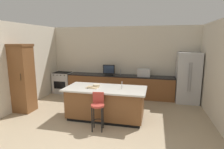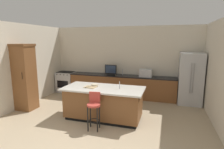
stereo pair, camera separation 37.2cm
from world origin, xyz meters
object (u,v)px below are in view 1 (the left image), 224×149
Objects in this scene: cabinet_tower at (22,77)px; cell_phone at (98,87)px; refrigerator at (188,78)px; range_oven at (63,82)px; bar_stool_center at (98,108)px; tv_monitor at (109,70)px; microwave at (144,73)px; fruit_bowl at (96,85)px; cutting_board at (92,87)px; tv_remote at (90,88)px; kitchen_island at (105,103)px.

cell_phone is at bearing 2.52° from cabinet_tower.
refrigerator is 5.17m from range_oven.
tv_monitor is at bearing 90.43° from bar_stool_center.
cell_phone is (2.50, 0.11, -0.19)m from cabinet_tower.
microwave is 2.23× the size of fruit_bowl.
cabinet_tower is at bearing 179.30° from cutting_board.
refrigerator is at bearing 79.66° from tv_remote.
kitchen_island is 2.32m from tv_monitor.
bar_stool_center is at bearing -81.11° from tv_monitor.
tv_monitor is (2.28, 2.23, -0.04)m from cabinet_tower.
tv_monitor is 2.85× the size of tv_remote.
cabinet_tower reaches higher than tv_remote.
microwave is at bearing 63.50° from bar_stool_center.
cabinet_tower reaches higher than bar_stool_center.
microwave is 3.20× the size of cell_phone.
cutting_board is (2.37, -0.03, -0.19)m from cabinet_tower.
bar_stool_center is at bearing -108.03° from microwave.
microwave is at bearing 43.64° from cell_phone.
fruit_bowl is 1.27× the size of tv_remote.
microwave is at bearing 66.96° from kitchen_island.
cutting_board is at bearing -119.79° from microwave.
cutting_board is (-0.37, -0.07, 0.47)m from kitchen_island.
range_oven is 3.16m from fruit_bowl.
refrigerator is 3.84× the size of tv_monitor.
microwave reaches higher than fruit_bowl.
tv_monitor reaches higher than bar_stool_center.
microwave is at bearing 59.49° from fruit_bowl.
range_oven is 0.42× the size of cabinet_tower.
kitchen_island is 0.60m from cutting_board.
refrigerator reaches higher than range_oven.
fruit_bowl reaches higher than kitchen_island.
refrigerator is at bearing 37.20° from cutting_board.
cabinet_tower is 10.12× the size of fruit_bowl.
bar_stool_center is at bearing -90.41° from kitchen_island.
cabinet_tower is 3.19m from tv_monitor.
refrigerator reaches higher than fruit_bowl.
cutting_board is at bearing -169.31° from kitchen_island.
fruit_bowl is (-1.26, -2.13, -0.07)m from microwave.
bar_stool_center is at bearing -60.04° from cutting_board.
bar_stool_center is at bearing -11.48° from tv_remote.
kitchen_island is 2.56× the size of range_oven.
refrigerator reaches higher than tv_remote.
kitchen_island is 0.59m from fruit_bowl.
refrigerator is 3.68m from cutting_board.
cutting_board is (0.09, -2.26, -0.14)m from tv_monitor.
fruit_bowl is at bearing -85.74° from tv_monitor.
tv_monitor reaches higher than range_oven.
tv_monitor reaches higher than fruit_bowl.
fruit_bowl reaches higher than bar_stool_center.
cutting_board is at bearing 84.81° from tv_remote.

